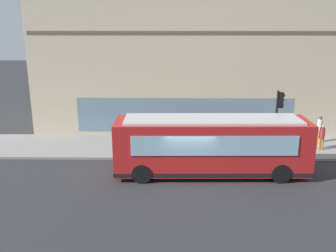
{
  "coord_description": "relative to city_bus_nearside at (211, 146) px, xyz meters",
  "views": [
    {
      "loc": [
        -17.45,
        0.78,
        7.83
      ],
      "look_at": [
        2.53,
        1.1,
        2.12
      ],
      "focal_mm": 39.04,
      "sensor_mm": 36.0,
      "label": 1
    }
  ],
  "objects": [
    {
      "name": "ground",
      "position": [
        -0.7,
        1.18,
        -1.55
      ],
      "size": [
        120.0,
        120.0,
        0.0
      ],
      "primitive_type": "plane",
      "color": "#2D2D30"
    },
    {
      "name": "sidewalk_curb",
      "position": [
        4.15,
        1.18,
        -1.48
      ],
      "size": [
        4.5,
        40.0,
        0.15
      ],
      "primitive_type": "cube",
      "color": "gray",
      "rests_on": "ground"
    },
    {
      "name": "building_corner",
      "position": [
        10.43,
        1.18,
        4.93
      ],
      "size": [
        8.1,
        21.35,
        12.98
      ],
      "color": "beige",
      "rests_on": "ground"
    },
    {
      "name": "city_bus_nearside",
      "position": [
        0.0,
        0.0,
        0.0
      ],
      "size": [
        2.76,
        10.09,
        3.07
      ],
      "color": "red",
      "rests_on": "ground"
    },
    {
      "name": "traffic_light_near_corner",
      "position": [
        2.52,
        -4.13,
        1.32
      ],
      "size": [
        0.32,
        0.49,
        3.9
      ],
      "color": "black",
      "rests_on": "sidewalk_curb"
    },
    {
      "name": "fire_hydrant",
      "position": [
        4.78,
        -6.59,
        -1.04
      ],
      "size": [
        0.35,
        0.35,
        0.74
      ],
      "color": "gold",
      "rests_on": "sidewalk_curb"
    },
    {
      "name": "pedestrian_near_hydrant",
      "position": [
        5.0,
        -7.62,
        -0.37
      ],
      "size": [
        0.32,
        0.32,
        1.79
      ],
      "color": "gold",
      "rests_on": "sidewalk_curb"
    },
    {
      "name": "pedestrian_walking_along_curb",
      "position": [
        3.49,
        -7.2,
        -0.48
      ],
      "size": [
        0.32,
        0.32,
        1.61
      ],
      "color": "gold",
      "rests_on": "sidewalk_curb"
    },
    {
      "name": "newspaper_vending_box",
      "position": [
        3.41,
        -5.69,
        -0.95
      ],
      "size": [
        0.44,
        0.42,
        0.9
      ],
      "color": "#263F99",
      "rests_on": "sidewalk_curb"
    }
  ]
}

